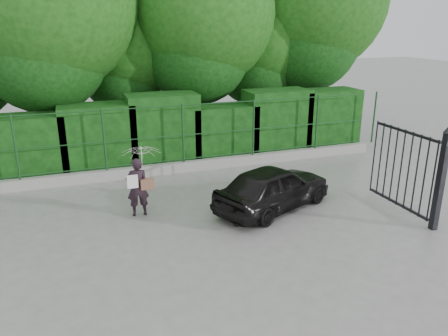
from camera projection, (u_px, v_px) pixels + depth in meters
name	position (u px, v px, depth m)	size (l,w,h in m)	color
ground	(220.00, 238.00, 9.31)	(80.00, 80.00, 0.00)	gray
kerb	(171.00, 168.00, 13.28)	(14.00, 0.25, 0.30)	#9E9E99
fence	(177.00, 134.00, 13.02)	(14.13, 0.06, 1.80)	#17411C
hedge	(164.00, 132.00, 13.90)	(14.20, 1.20, 2.26)	black
trees	(177.00, 15.00, 15.11)	(17.10, 6.15, 8.08)	black
gate	(424.00, 172.00, 9.76)	(0.22, 2.33, 2.36)	black
woman	(141.00, 170.00, 10.14)	(0.90, 0.91, 1.67)	black
car	(273.00, 187.00, 10.63)	(1.31, 3.26, 1.11)	black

